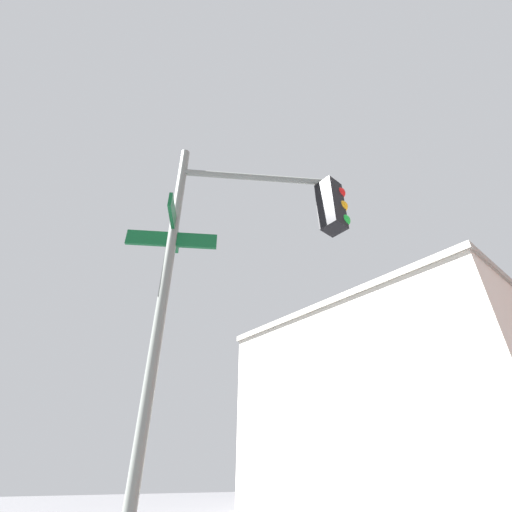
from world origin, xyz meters
The scene contains 2 objects.
traffic_signal_near centered at (-6.93, -6.54, 3.91)m, with size 1.81×2.38×5.57m.
building_stucco centered at (-16.73, 20.91, 5.62)m, with size 17.76×26.12×11.23m.
Camera 1 is at (-4.12, -8.90, 1.49)m, focal length 24.85 mm.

